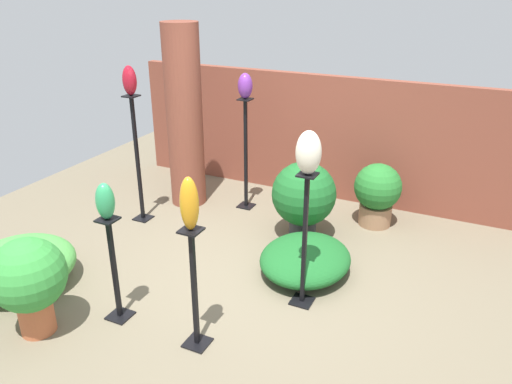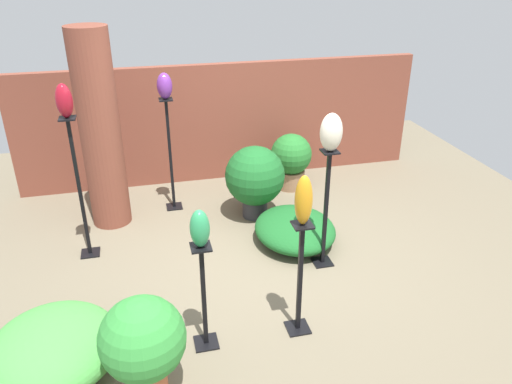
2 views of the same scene
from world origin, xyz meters
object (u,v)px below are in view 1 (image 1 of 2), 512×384
(brick_pillar, at_px, (185,118))
(pedestal_ruby, at_px, (138,164))
(pedestal_ivory, at_px, (304,247))
(pedestal_violet, at_px, (246,159))
(art_vase_ivory, at_px, (309,153))
(pedestal_jade, at_px, (115,274))
(art_vase_ruby, at_px, (130,80))
(potted_plant_near_pillar, at_px, (304,196))
(art_vase_jade, at_px, (105,201))
(pedestal_amber, at_px, (195,295))
(art_vase_amber, at_px, (189,204))
(art_vase_violet, at_px, (245,86))
(potted_plant_front_left, at_px, (377,192))
(potted_plant_walkway_edge, at_px, (29,279))

(brick_pillar, distance_m, pedestal_ruby, 0.86)
(pedestal_ivory, height_order, pedestal_violet, pedestal_violet)
(art_vase_ivory, bearing_deg, pedestal_ivory, -90.00)
(pedestal_jade, xyz_separation_m, art_vase_ruby, (-1.03, 1.68, 1.28))
(art_vase_ivory, bearing_deg, pedestal_jade, -146.87)
(art_vase_ivory, height_order, potted_plant_near_pillar, art_vase_ivory)
(pedestal_violet, xyz_separation_m, art_vase_jade, (0.03, -2.56, 0.47))
(pedestal_amber, relative_size, art_vase_amber, 2.52)
(pedestal_amber, height_order, art_vase_violet, art_vase_violet)
(brick_pillar, xyz_separation_m, pedestal_violet, (0.77, 0.18, -0.49))
(art_vase_ivory, bearing_deg, potted_plant_front_left, 83.05)
(pedestal_ruby, xyz_separation_m, art_vase_amber, (1.84, -1.69, 0.55))
(pedestal_ruby, bearing_deg, brick_pillar, 71.73)
(pedestal_ruby, relative_size, art_vase_jade, 4.97)
(pedestal_violet, bearing_deg, art_vase_jade, -89.41)
(art_vase_ruby, bearing_deg, pedestal_ivory, -17.77)
(art_vase_jade, relative_size, art_vase_violet, 1.02)
(pedestal_amber, height_order, art_vase_ruby, art_vase_ruby)
(art_vase_amber, bearing_deg, potted_plant_front_left, 73.96)
(art_vase_jade, bearing_deg, art_vase_violet, 90.59)
(pedestal_jade, relative_size, potted_plant_near_pillar, 1.07)
(pedestal_ivory, height_order, art_vase_violet, art_vase_violet)
(potted_plant_front_left, bearing_deg, pedestal_jade, -120.11)
(potted_plant_front_left, bearing_deg, brick_pillar, -170.45)
(potted_plant_front_left, relative_size, potted_plant_near_pillar, 0.85)
(art_vase_ruby, bearing_deg, potted_plant_walkway_edge, -76.00)
(art_vase_jade, bearing_deg, pedestal_amber, -0.70)
(pedestal_ruby, bearing_deg, art_vase_violet, 41.38)
(brick_pillar, xyz_separation_m, potted_plant_near_pillar, (1.73, -0.29, -0.63))
(pedestal_ruby, distance_m, art_vase_jade, 2.01)
(pedestal_amber, bearing_deg, potted_plant_front_left, 73.96)
(pedestal_ruby, xyz_separation_m, art_vase_ivory, (2.41, -0.77, 0.75))
(pedestal_violet, relative_size, art_vase_ivory, 3.85)
(art_vase_ruby, height_order, art_vase_violet, art_vase_ruby)
(art_vase_ruby, xyz_separation_m, potted_plant_near_pillar, (1.96, 0.42, -1.20))
(pedestal_ruby, height_order, pedestal_violet, pedestal_ruby)
(pedestal_violet, height_order, art_vase_violet, art_vase_violet)
(pedestal_jade, xyz_separation_m, pedestal_violet, (-0.03, 2.56, 0.22))
(pedestal_violet, bearing_deg, potted_plant_front_left, 7.85)
(pedestal_violet, height_order, art_vase_ruby, art_vase_ruby)
(pedestal_violet, distance_m, pedestal_amber, 2.71)
(brick_pillar, distance_m, pedestal_amber, 2.96)
(pedestal_ruby, bearing_deg, pedestal_amber, -42.55)
(pedestal_jade, xyz_separation_m, potted_plant_near_pillar, (0.94, 2.09, 0.08))
(pedestal_violet, height_order, potted_plant_walkway_edge, pedestal_violet)
(pedestal_jade, relative_size, art_vase_violet, 3.18)
(art_vase_ivory, bearing_deg, potted_plant_near_pillar, 110.70)
(pedestal_ruby, bearing_deg, pedestal_jade, -58.53)
(pedestal_ruby, relative_size, art_vase_ivory, 4.17)
(pedestal_amber, bearing_deg, art_vase_amber, 0.00)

